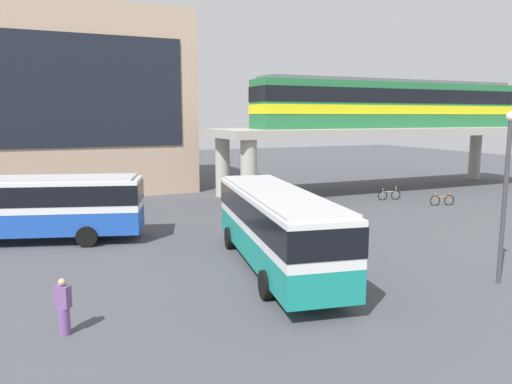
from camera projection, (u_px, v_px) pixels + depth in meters
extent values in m
plane|color=#47494F|center=(198.00, 225.00, 27.93)|extent=(120.00, 120.00, 0.00)
cube|color=tan|center=(8.00, 103.00, 39.49)|extent=(27.72, 14.08, 14.40)
cube|color=black|center=(1.00, 89.00, 32.96)|extent=(24.95, 0.10, 8.07)
cube|color=#ADA89E|center=(384.00, 131.00, 39.96)|extent=(28.71, 6.78, 0.60)
cylinder|color=#ADA89E|center=(249.00, 174.00, 32.80)|extent=(1.10, 1.10, 4.60)
cylinder|color=#ADA89E|center=(223.00, 167.00, 37.49)|extent=(1.10, 1.10, 4.60)
cylinder|color=#ADA89E|center=(475.00, 156.00, 47.91)|extent=(1.10, 1.10, 4.60)
cube|color=#26723F|center=(392.00, 105.00, 39.89)|extent=(24.14, 2.90, 3.60)
cube|color=yellow|center=(392.00, 110.00, 39.95)|extent=(24.20, 2.96, 0.70)
cube|color=black|center=(392.00, 97.00, 39.78)|extent=(24.20, 2.96, 1.10)
cube|color=slate|center=(393.00, 81.00, 39.60)|extent=(23.17, 2.61, 0.24)
cube|color=teal|center=(276.00, 244.00, 19.67)|extent=(4.34, 11.27, 1.10)
cube|color=white|center=(276.00, 212.00, 19.47)|extent=(4.34, 11.27, 1.50)
cube|color=black|center=(276.00, 210.00, 19.46)|extent=(4.38, 11.31, 0.96)
cube|color=silver|center=(276.00, 192.00, 19.34)|extent=(4.12, 10.70, 0.12)
cylinder|color=black|center=(229.00, 238.00, 22.84)|extent=(0.45, 1.03, 1.00)
cylinder|color=black|center=(280.00, 235.00, 23.43)|extent=(0.45, 1.03, 1.00)
cylinder|color=black|center=(265.00, 285.00, 16.50)|extent=(0.45, 1.03, 1.00)
cylinder|color=black|center=(334.00, 279.00, 17.09)|extent=(0.45, 1.03, 1.00)
cube|color=#1E4CB2|center=(27.00, 221.00, 23.86)|extent=(11.25, 5.59, 1.10)
cube|color=silver|center=(25.00, 195.00, 23.66)|extent=(11.25, 5.59, 1.50)
cube|color=black|center=(25.00, 194.00, 23.65)|extent=(11.30, 5.64, 0.96)
cube|color=silver|center=(24.00, 179.00, 23.54)|extent=(10.69, 5.31, 0.12)
cylinder|color=black|center=(87.00, 237.00, 23.08)|extent=(1.04, 0.56, 1.00)
cylinder|color=black|center=(97.00, 225.00, 25.53)|extent=(1.04, 0.56, 1.00)
torus|color=black|center=(449.00, 200.00, 33.96)|extent=(0.73, 0.25, 0.74)
torus|color=black|center=(435.00, 201.00, 33.81)|extent=(0.73, 0.25, 0.74)
cylinder|color=orange|center=(442.00, 197.00, 33.85)|extent=(1.03, 0.33, 0.05)
cylinder|color=orange|center=(435.00, 196.00, 33.77)|extent=(0.04, 0.04, 0.55)
cylinder|color=orange|center=(449.00, 195.00, 33.91)|extent=(0.04, 0.04, 0.65)
torus|color=black|center=(330.00, 207.00, 31.64)|extent=(0.74, 0.11, 0.74)
torus|color=black|center=(317.00, 208.00, 31.16)|extent=(0.74, 0.11, 0.74)
cylinder|color=#B21E1E|center=(323.00, 203.00, 31.35)|extent=(1.05, 0.13, 0.05)
cylinder|color=#B21E1E|center=(317.00, 203.00, 31.11)|extent=(0.04, 0.04, 0.55)
cylinder|color=#B21E1E|center=(330.00, 201.00, 31.59)|extent=(0.04, 0.04, 0.65)
torus|color=black|center=(396.00, 195.00, 36.23)|extent=(0.74, 0.22, 0.74)
torus|color=black|center=(383.00, 196.00, 36.03)|extent=(0.74, 0.22, 0.74)
cylinder|color=silver|center=(389.00, 192.00, 36.09)|extent=(1.04, 0.28, 0.05)
cylinder|color=silver|center=(383.00, 191.00, 35.98)|extent=(0.04, 0.04, 0.55)
cylinder|color=silver|center=(396.00, 190.00, 36.17)|extent=(0.04, 0.04, 0.65)
cylinder|color=#724C8C|center=(64.00, 321.00, 13.82)|extent=(0.32, 0.32, 0.80)
cube|color=#724C8C|center=(63.00, 297.00, 13.71)|extent=(0.48, 0.45, 0.64)
sphere|color=tan|center=(62.00, 282.00, 13.64)|extent=(0.22, 0.22, 0.22)
cylinder|color=#3F3F44|center=(504.00, 204.00, 17.70)|extent=(0.16, 0.16, 5.98)
sphere|color=silver|center=(511.00, 117.00, 17.22)|extent=(0.36, 0.36, 0.36)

